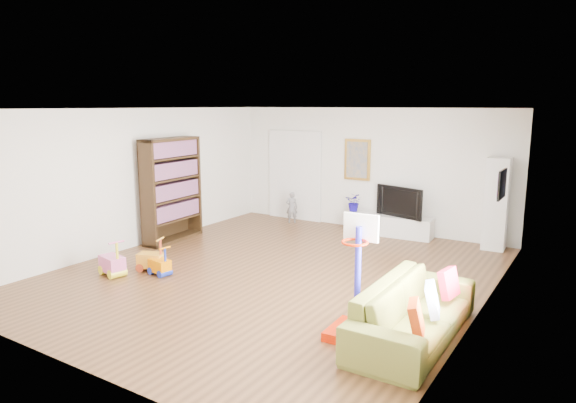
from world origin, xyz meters
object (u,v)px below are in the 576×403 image
Objects in this scene: media_console at (389,225)px; basketball_hoop at (352,278)px; bookshelf at (172,190)px; sofa at (414,311)px.

media_console is 1.25× the size of basketball_hoop.
bookshelf is at bearing 155.25° from basketball_hoop.
basketball_hoop reaches higher than media_console.
basketball_hoop is (1.45, -4.92, 0.53)m from media_console.
bookshelf is at bearing -145.85° from media_console.
bookshelf is 0.91× the size of sofa.
bookshelf is 5.51m from basketball_hoop.
bookshelf reaches higher than basketball_hoop.
sofa is (5.71, -1.77, -0.72)m from bookshelf.
sofa is (2.09, -4.54, 0.12)m from media_console.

